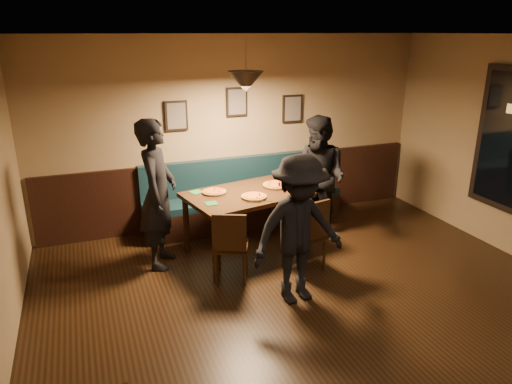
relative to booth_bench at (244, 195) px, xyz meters
The scene contains 23 objects.
floor 3.24m from the booth_bench, 90.00° to the right, with size 7.00×7.00×0.00m, color black.
ceiling 3.94m from the booth_bench, 90.00° to the right, with size 7.00×7.00×0.00m, color silver.
wall_back 0.95m from the booth_bench, 90.00° to the left, with size 6.00×6.00×0.00m, color #8C704F.
wainscot 0.27m from the booth_bench, 90.00° to the left, with size 5.88×0.06×1.00m, color black.
booth_bench is the anchor object (origin of this frame).
picture_left 1.52m from the booth_bench, 163.30° to the left, with size 0.32×0.04×0.42m, color black.
picture_center 1.38m from the booth_bench, 90.00° to the left, with size 0.32×0.04×0.42m, color black.
picture_right 1.52m from the booth_bench, 16.70° to the left, with size 0.32×0.04×0.42m, color black.
pendant_lamp 1.95m from the booth_bench, 106.69° to the right, with size 0.44×0.44×0.25m, color black.
dining_table 0.87m from the booth_bench, 106.69° to the right, with size 1.54×0.99×0.83m, color black.
chair_near_left 1.63m from the booth_bench, 114.57° to the right, with size 0.39×0.39×0.89m, color black, non-canonical shape.
chair_near_right 1.60m from the booth_bench, 81.50° to the right, with size 0.42×0.42×0.95m, color #301E0D, non-canonical shape.
diner_left 1.67m from the booth_bench, 149.97° to the right, with size 0.68×0.45×1.87m, color black.
diner_right 1.18m from the booth_bench, 37.40° to the right, with size 0.84×0.66×1.74m, color black.
diner_front 2.21m from the booth_bench, 93.77° to the right, with size 1.07×0.62×1.66m, color black.
pizza_a 1.01m from the booth_bench, 133.03° to the right, with size 0.31×0.31×0.04m, color orange.
pizza_b 1.13m from the booth_bench, 102.21° to the right, with size 0.32×0.32×0.04m, color #C35E24.
pizza_c 0.83m from the booth_bench, 73.32° to the right, with size 0.36×0.36×0.04m, color orange.
soda_glass 1.21m from the booth_bench, 73.23° to the right, with size 0.06×0.06×0.14m, color black.
tabasco_bottle 0.96m from the booth_bench, 75.99° to the right, with size 0.03×0.03×0.12m, color maroon.
napkin_a 1.08m from the booth_bench, 146.10° to the right, with size 0.15×0.15×0.01m, color #217C34.
napkin_b 1.37m from the booth_bench, 126.60° to the right, with size 0.15×0.15×0.01m, color #1B662B.
cutlery_set 1.28m from the booth_bench, 100.32° to the right, with size 0.02×0.18×0.00m, color silver.
Camera 1 is at (-2.19, -3.10, 2.83)m, focal length 32.96 mm.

